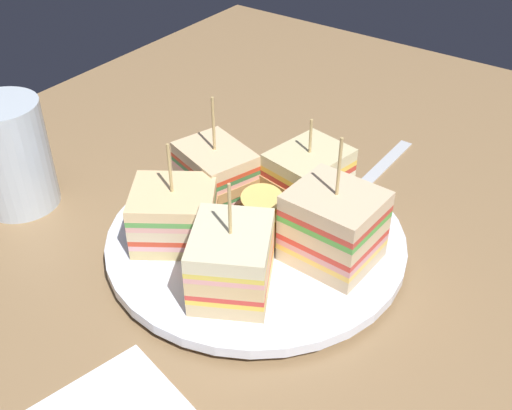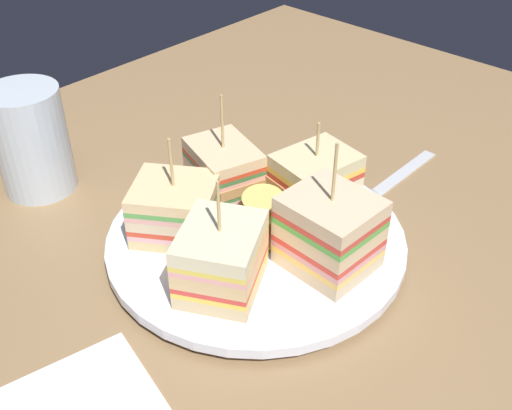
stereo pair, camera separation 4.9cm
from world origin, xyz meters
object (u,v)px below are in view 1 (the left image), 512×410
sandwich_wedge_4 (175,215)px  drinking_glass (13,162)px  chip_pile (278,213)px  plate (256,240)px  sandwich_wedge_1 (333,227)px  spoon (361,184)px  sandwich_wedge_2 (308,178)px  sandwich_wedge_3 (216,174)px  sandwich_wedge_0 (231,261)px

sandwich_wedge_4 → drinking_glass: bearing=156.3°
sandwich_wedge_4 → chip_pile: bearing=9.9°
plate → sandwich_wedge_4: (-4.03, 5.01, 2.90)cm
plate → sandwich_wedge_4: bearing=128.8°
plate → drinking_glass: (-6.96, 21.33, 3.35)cm
sandwich_wedge_1 → spoon: 13.28cm
drinking_glass → sandwich_wedge_1: bearing=-73.7°
sandwich_wedge_2 → sandwich_wedge_3: (-3.98, 6.86, -0.09)cm
sandwich_wedge_2 → sandwich_wedge_3: size_ratio=0.84×
sandwich_wedge_1 → sandwich_wedge_4: 12.48cm
spoon → drinking_glass: bearing=-50.0°
spoon → plate: bearing=-11.9°
chip_pile → drinking_glass: drinking_glass is taller
sandwich_wedge_3 → sandwich_wedge_4: size_ratio=1.10×
plate → drinking_glass: size_ratio=2.44×
chip_pile → drinking_glass: (-8.64, 22.28, 1.14)cm
sandwich_wedge_3 → sandwich_wedge_4: sandwich_wedge_3 is taller
plate → sandwich_wedge_0: size_ratio=2.63×
sandwich_wedge_1 → sandwich_wedge_3: bearing=-3.2°
sandwich_wedge_4 → chip_pile: sandwich_wedge_4 is taller
plate → spoon: plate is taller
plate → sandwich_wedge_0: (-6.04, -2.17, 3.20)cm
sandwich_wedge_0 → chip_pile: 7.89cm
sandwich_wedge_1 → plate: bearing=12.8°
sandwich_wedge_2 → chip_pile: 4.77cm
sandwich_wedge_0 → chip_pile: (7.73, 1.22, -0.99)cm
sandwich_wedge_1 → drinking_glass: 28.82cm
plate → sandwich_wedge_3: sandwich_wedge_3 is taller
sandwich_wedge_0 → drinking_glass: 23.52cm
sandwich_wedge_3 → spoon: sandwich_wedge_3 is taller
sandwich_wedge_2 → sandwich_wedge_4: (-10.39, 5.90, -0.23)cm
chip_pile → spoon: size_ratio=0.53×
sandwich_wedge_3 → spoon: size_ratio=0.70×
sandwich_wedge_2 → chip_pile: size_ratio=1.11×
spoon → drinking_glass: (-20.21, 24.16, 3.90)cm
sandwich_wedge_0 → sandwich_wedge_3: sandwich_wedge_3 is taller
sandwich_wedge_3 → spoon: bearing=69.0°
sandwich_wedge_0 → spoon: bearing=-30.3°
plate → sandwich_wedge_2: sandwich_wedge_2 is taller
plate → sandwich_wedge_3: (2.39, 5.97, 3.03)cm
sandwich_wedge_0 → drinking_glass: bearing=63.9°
chip_pile → sandwich_wedge_3: bearing=84.2°
sandwich_wedge_0 → chip_pile: bearing=-19.3°
plate → sandwich_wedge_1: bearing=-79.8°
plate → sandwich_wedge_4: 7.05cm
plate → sandwich_wedge_2: (6.37, -0.89, 3.13)cm
sandwich_wedge_0 → sandwich_wedge_2: sandwich_wedge_0 is taller
chip_pile → drinking_glass: size_ratio=0.73×
sandwich_wedge_0 → spoon: size_ratio=0.67×
sandwich_wedge_1 → sandwich_wedge_2: sandwich_wedge_1 is taller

